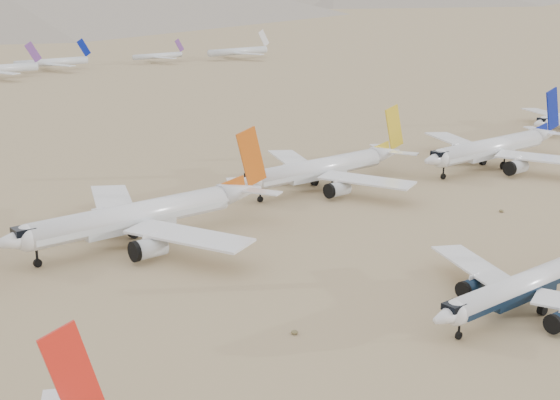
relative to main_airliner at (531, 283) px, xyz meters
The scene contains 5 objects.
ground 4.18m from the main_airliner, 167.47° to the left, with size 7000.00×7000.00×0.00m, color #927955.
main_airliner is the anchor object (origin of this frame).
row2_navy_widebody 88.27m from the main_airliner, 39.39° to the left, with size 50.47×49.36×17.96m.
row2_gold_tail 71.14m from the main_airliner, 72.36° to the left, with size 47.01×45.98×16.74m.
row2_orange_tail 66.87m from the main_airliner, 115.35° to the left, with size 51.19×50.08×18.26m.
Camera 1 is at (-91.62, -58.46, 46.21)m, focal length 50.00 mm.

